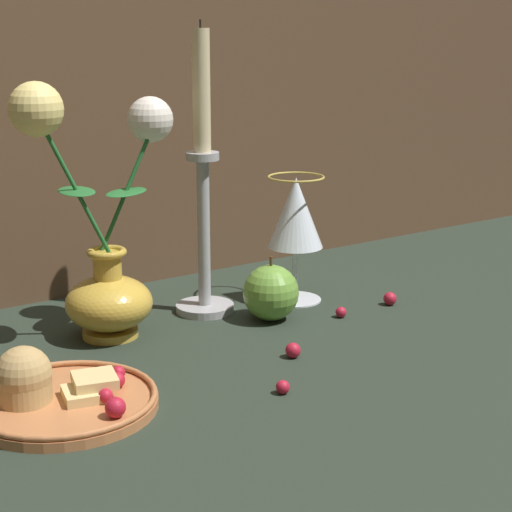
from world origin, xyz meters
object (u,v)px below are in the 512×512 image
Objects in this scene: plate_with_pastries at (55,394)px; candlestick at (203,198)px; vase at (103,243)px; apple_beside_vase at (271,293)px; wine_glass at (296,218)px.

candlestick is (0.28, 0.17, 0.14)m from plate_with_pastries.
apple_beside_vase is at bearing -16.88° from vase.
wine_glass is (0.28, -0.01, -0.00)m from vase.
vase reaches higher than plate_with_pastries.
candlestick reaches higher than wine_glass.
candlestick is at bearing 124.53° from apple_beside_vase.
wine_glass is at bearing -2.86° from vase.
wine_glass is at bearing 19.66° from plate_with_pastries.
vase is 1.67× the size of plate_with_pastries.
plate_with_pastries is at bearing -160.34° from wine_glass.
candlestick reaches higher than vase.
wine_glass is 2.06× the size of apple_beside_vase.
vase is 0.23m from plate_with_pastries.
vase is at bearing -174.07° from candlestick.
plate_with_pastries is 0.35m from apple_beside_vase.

